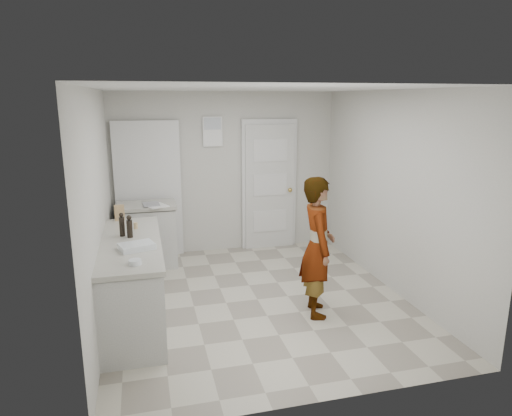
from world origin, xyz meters
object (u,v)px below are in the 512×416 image
object	(u,v)px
cake_mix_box	(120,213)
egg_bowl	(135,262)
oil_cruet_b	(122,225)
baking_dish	(137,247)
person	(317,247)
oil_cruet_a	(130,227)
spice_jar	(136,226)

from	to	relation	value
cake_mix_box	egg_bowl	xyz separation A→B (m)	(0.19, -1.63, -0.07)
cake_mix_box	egg_bowl	world-z (taller)	cake_mix_box
cake_mix_box	oil_cruet_b	distance (m)	0.69
baking_dish	oil_cruet_b	bearing A→B (deg)	106.92
person	baking_dish	xyz separation A→B (m)	(-1.94, 0.01, 0.16)
baking_dish	oil_cruet_a	bearing A→B (deg)	99.40
egg_bowl	person	bearing A→B (deg)	12.49
oil_cruet_b	egg_bowl	size ratio (longest dim) A/B	2.27
baking_dish	egg_bowl	xyz separation A→B (m)	(-0.02, -0.44, -0.00)
oil_cruet_a	baking_dish	size ratio (longest dim) A/B	0.65
oil_cruet_b	oil_cruet_a	bearing A→B (deg)	-41.77
person	spice_jar	world-z (taller)	person
spice_jar	egg_bowl	size ratio (longest dim) A/B	0.62
oil_cruet_b	egg_bowl	world-z (taller)	oil_cruet_b
oil_cruet_a	baking_dish	world-z (taller)	oil_cruet_a
spice_jar	oil_cruet_b	size ratio (longest dim) A/B	0.27
spice_jar	oil_cruet_a	xyz separation A→B (m)	(-0.06, -0.34, 0.08)
oil_cruet_b	baking_dish	bearing A→B (deg)	-73.08
spice_jar	baking_dish	distance (m)	0.76
egg_bowl	oil_cruet_a	bearing A→B (deg)	93.62
person	cake_mix_box	xyz separation A→B (m)	(-2.14, 1.20, 0.23)
person	egg_bowl	bearing A→B (deg)	113.24
oil_cruet_a	egg_bowl	distance (m)	0.87
spice_jar	oil_cruet_a	bearing A→B (deg)	-99.92
cake_mix_box	spice_jar	distance (m)	0.47
cake_mix_box	oil_cruet_a	size ratio (longest dim) A/B	0.78
cake_mix_box	oil_cruet_b	size ratio (longest dim) A/B	0.74
person	oil_cruet_a	xyz separation A→B (m)	(-2.01, 0.44, 0.25)
person	cake_mix_box	bearing A→B (deg)	71.43
person	spice_jar	xyz separation A→B (m)	(-1.95, 0.77, 0.17)
oil_cruet_a	baking_dish	bearing A→B (deg)	-80.60
egg_bowl	oil_cruet_b	bearing A→B (deg)	98.22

